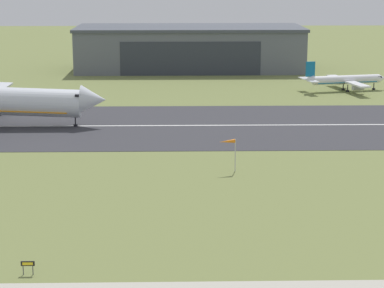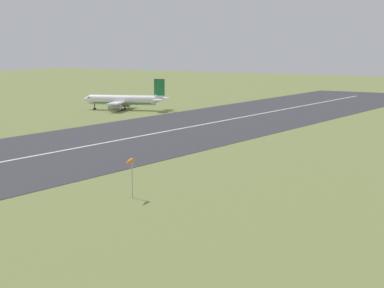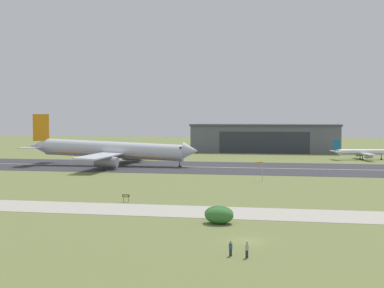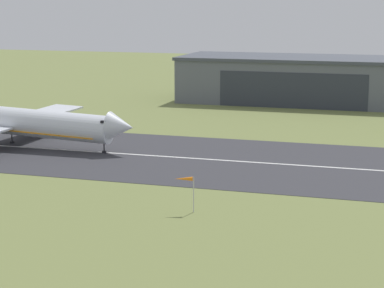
{
  "view_description": "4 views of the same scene",
  "coord_description": "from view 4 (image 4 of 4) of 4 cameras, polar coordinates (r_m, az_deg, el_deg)",
  "views": [
    {
      "loc": [
        -10.73,
        -43.33,
        30.6
      ],
      "look_at": [
        -8.31,
        61.8,
        5.82
      ],
      "focal_mm": 70.0,
      "sensor_mm": 36.0,
      "label": 1
    },
    {
      "loc": [
        -76.0,
        12.45,
        19.92
      ],
      "look_at": [
        0.84,
        60.51,
        7.15
      ],
      "focal_mm": 70.0,
      "sensor_mm": 36.0,
      "label": 2
    },
    {
      "loc": [
        5.46,
        -70.66,
        16.49
      ],
      "look_at": [
        -19.9,
        67.17,
        9.45
      ],
      "focal_mm": 50.0,
      "sensor_mm": 36.0,
      "label": 3
    },
    {
      "loc": [
        28.71,
        -29.05,
        29.44
      ],
      "look_at": [
        -1.33,
        66.56,
        10.06
      ],
      "focal_mm": 70.0,
      "sensor_mm": 36.0,
      "label": 4
    }
  ],
  "objects": [
    {
      "name": "hangar_building",
      "position": [
        219.99,
        8.25,
        4.88
      ],
      "size": [
        69.11,
        27.74,
        13.24
      ],
      "color": "slate",
      "rests_on": "ground_plane"
    },
    {
      "name": "runway_centreline",
      "position": [
        137.72,
        5.01,
        -1.41
      ],
      "size": [
        353.5,
        0.7,
        0.01
      ],
      "primitive_type": "cube",
      "color": "silver",
      "rests_on": "runway_strip"
    },
    {
      "name": "runway_strip",
      "position": [
        137.73,
        5.01,
        -1.43
      ],
      "size": [
        392.78,
        42.91,
        0.06
      ],
      "primitive_type": "cube",
      "color": "#333338",
      "rests_on": "ground_plane"
    },
    {
      "name": "ground_plane",
      "position": [
        90.18,
        -2.14,
        -8.12
      ],
      "size": [
        632.78,
        632.78,
        0.0
      ],
      "primitive_type": "plane",
      "color": "olive"
    },
    {
      "name": "windsock_pole",
      "position": [
        104.55,
        -0.57,
        -2.79
      ],
      "size": [
        2.69,
        1.35,
        5.14
      ],
      "color": "#B7B7BC",
      "rests_on": "ground_plane"
    }
  ]
}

